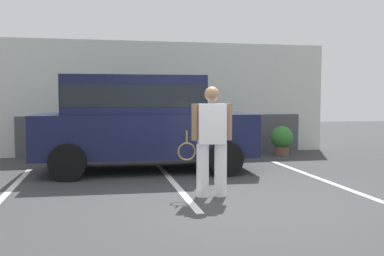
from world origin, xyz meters
TOP-DOWN VIEW (x-y plane):
  - ground_plane at (0.00, 0.00)m, footprint 40.00×40.00m
  - parking_stripe_0 at (-3.35, 1.50)m, footprint 0.12×4.40m
  - parking_stripe_1 at (-0.47, 1.50)m, footprint 0.12×4.40m
  - parking_stripe_2 at (2.41, 1.50)m, footprint 0.12×4.40m
  - house_frontage at (-0.01, 5.88)m, footprint 9.57×0.40m
  - parked_suv at (-0.95, 3.02)m, footprint 4.67×2.31m
  - tennis_player_man at (-0.06, 0.30)m, footprint 0.90×0.32m
  - potted_plant_by_porch at (3.11, 4.78)m, footprint 0.62×0.62m

SIDE VIEW (x-z plane):
  - ground_plane at x=0.00m, z-range 0.00..0.00m
  - parking_stripe_0 at x=-3.35m, z-range 0.00..0.01m
  - parking_stripe_1 at x=-0.47m, z-range 0.00..0.01m
  - parking_stripe_2 at x=2.41m, z-range 0.00..0.01m
  - potted_plant_by_porch at x=3.11m, z-range 0.04..0.86m
  - tennis_player_man at x=-0.06m, z-range 0.03..1.80m
  - parked_suv at x=-0.95m, z-range 0.12..2.17m
  - house_frontage at x=-0.01m, z-range -0.10..3.07m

